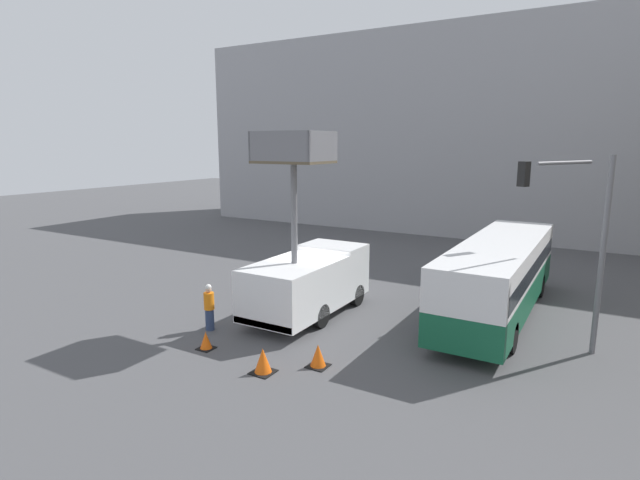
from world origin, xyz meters
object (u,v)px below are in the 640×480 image
object	(u,v)px
traffic_cone_near_truck	(206,341)
traffic_cone_mid_road	(263,361)
utility_truck	(308,277)
road_worker_near_truck	(209,307)
city_bus	(499,272)
road_worker_directing	(425,305)
traffic_light_pole	(574,219)
traffic_cone_far_side	(318,356)

from	to	relation	value
traffic_cone_near_truck	traffic_cone_mid_road	size ratio (longest dim) A/B	0.77
utility_truck	road_worker_near_truck	xyz separation A→B (m)	(-2.27, -3.25, -0.72)
utility_truck	traffic_cone_near_truck	world-z (taller)	utility_truck
city_bus	traffic_cone_mid_road	bearing A→B (deg)	154.57
road_worker_directing	city_bus	bearing A→B (deg)	33.44
road_worker_directing	traffic_cone_near_truck	size ratio (longest dim) A/B	3.13
utility_truck	traffic_cone_near_truck	distance (m)	4.96
city_bus	traffic_light_pole	world-z (taller)	traffic_light_pole
road_worker_directing	traffic_cone_far_side	distance (m)	5.10
utility_truck	traffic_cone_far_side	bearing A→B (deg)	-54.41
road_worker_near_truck	traffic_cone_far_side	bearing A→B (deg)	-122.49
traffic_light_pole	traffic_cone_far_side	world-z (taller)	traffic_light_pole
traffic_cone_far_side	city_bus	bearing A→B (deg)	63.71
road_worker_directing	traffic_cone_near_truck	xyz separation A→B (m)	(-5.77, -5.47, -0.67)
road_worker_directing	traffic_cone_mid_road	world-z (taller)	road_worker_directing
traffic_light_pole	road_worker_near_truck	size ratio (longest dim) A/B	3.69
traffic_cone_mid_road	traffic_cone_far_side	bearing A→B (deg)	44.69
traffic_cone_far_side	utility_truck	bearing A→B (deg)	125.59
city_bus	traffic_light_pole	distance (m)	4.01
utility_truck	road_worker_directing	bearing A→B (deg)	10.25
utility_truck	road_worker_near_truck	world-z (taller)	utility_truck
utility_truck	city_bus	distance (m)	7.64
road_worker_near_truck	traffic_cone_near_truck	world-z (taller)	road_worker_near_truck
road_worker_near_truck	traffic_cone_near_truck	distance (m)	1.87
road_worker_near_truck	traffic_cone_mid_road	size ratio (longest dim) A/B	2.26
traffic_cone_mid_road	road_worker_near_truck	bearing A→B (deg)	154.26
city_bus	traffic_light_pole	bearing A→B (deg)	-120.87
city_bus	traffic_cone_far_side	distance (m)	8.74
traffic_light_pole	road_worker_near_truck	xyz separation A→B (m)	(-11.42, -5.31, -3.47)
traffic_cone_mid_road	traffic_cone_far_side	size ratio (longest dim) A/B	1.07
utility_truck	traffic_light_pole	xyz separation A→B (m)	(9.15, 2.06, 2.75)
traffic_cone_near_truck	traffic_cone_mid_road	distance (m)	2.78
city_bus	road_worker_directing	size ratio (longest dim) A/B	6.06
road_worker_directing	traffic_cone_near_truck	world-z (taller)	road_worker_directing
road_worker_near_truck	traffic_cone_far_side	world-z (taller)	road_worker_near_truck
city_bus	traffic_cone_near_truck	xyz separation A→B (m)	(-7.78, -8.48, -1.52)
road_worker_directing	traffic_cone_near_truck	bearing A→B (deg)	-159.39
traffic_cone_mid_road	road_worker_directing	bearing A→B (deg)	62.90
city_bus	road_worker_directing	xyz separation A→B (m)	(-2.00, -3.00, -0.85)
utility_truck	city_bus	size ratio (longest dim) A/B	0.63
utility_truck	road_worker_near_truck	bearing A→B (deg)	-124.91
city_bus	road_worker_directing	bearing A→B (deg)	150.28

